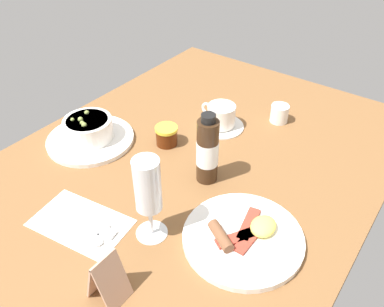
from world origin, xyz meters
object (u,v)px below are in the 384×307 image
at_px(sauce_bottle_brown, 207,151).
at_px(menu_card, 107,278).
at_px(cutlery_setting, 82,223).
at_px(coffee_cup, 221,117).
at_px(wine_glass, 148,189).
at_px(breakfast_plate, 244,237).
at_px(porridge_bowl, 89,132).
at_px(jam_jar, 166,136).
at_px(creamer_jug, 279,113).

height_order(sauce_bottle_brown, menu_card, sauce_bottle_brown).
height_order(cutlery_setting, coffee_cup, coffee_cup).
bearing_deg(cutlery_setting, menu_card, 64.15).
relative_size(wine_glass, breakfast_plate, 0.78).
xyz_separation_m(coffee_cup, wine_glass, (0.40, 0.10, 0.09)).
bearing_deg(cutlery_setting, sauce_bottle_brown, 155.05).
bearing_deg(porridge_bowl, breakfast_plate, 84.34).
bearing_deg(menu_card, sauce_bottle_brown, -173.71).
bearing_deg(cutlery_setting, porridge_bowl, -135.75).
height_order(porridge_bowl, cutlery_setting, porridge_bowl).
height_order(coffee_cup, jam_jar, coffee_cup).
height_order(porridge_bowl, menu_card, menu_card).
height_order(porridge_bowl, wine_glass, wine_glass).
bearing_deg(creamer_jug, breakfast_plate, 17.92).
distance_m(porridge_bowl, creamer_jug, 0.52).
distance_m(creamer_jug, wine_glass, 0.53).
distance_m(sauce_bottle_brown, breakfast_plate, 0.21).
relative_size(sauce_bottle_brown, menu_card, 1.77).
height_order(porridge_bowl, creamer_jug, porridge_bowl).
relative_size(cutlery_setting, sauce_bottle_brown, 1.22).
relative_size(creamer_jug, wine_glass, 0.32).
distance_m(porridge_bowl, cutlery_setting, 0.29).
distance_m(cutlery_setting, coffee_cup, 0.47).
bearing_deg(menu_card, breakfast_plate, 152.65).
relative_size(creamer_jug, jam_jar, 1.02).
distance_m(jam_jar, breakfast_plate, 0.36).
relative_size(cutlery_setting, jam_jar, 3.67).
bearing_deg(jam_jar, cutlery_setting, 6.52).
height_order(porridge_bowl, sauce_bottle_brown, sauce_bottle_brown).
distance_m(porridge_bowl, sauce_bottle_brown, 0.34).
xyz_separation_m(creamer_jug, sauce_bottle_brown, (0.32, -0.02, 0.05)).
height_order(creamer_jug, sauce_bottle_brown, sauce_bottle_brown).
distance_m(porridge_bowl, coffee_cup, 0.35).
bearing_deg(jam_jar, breakfast_plate, 64.29).
bearing_deg(menu_card, creamer_jug, -178.74).
distance_m(creamer_jug, sauce_bottle_brown, 0.33).
bearing_deg(wine_glass, porridge_bowl, -112.96).
bearing_deg(wine_glass, creamer_jug, 178.04).
distance_m(creamer_jug, breakfast_plate, 0.45).
bearing_deg(creamer_jug, coffee_cup, -43.57).
relative_size(porridge_bowl, cutlery_setting, 1.05).
distance_m(cutlery_setting, menu_card, 0.19).
height_order(creamer_jug, wine_glass, wine_glass).
xyz_separation_m(porridge_bowl, creamer_jug, (-0.38, 0.35, -0.00)).
height_order(jam_jar, sauce_bottle_brown, sauce_bottle_brown).
height_order(coffee_cup, wine_glass, wine_glass).
height_order(creamer_jug, breakfast_plate, creamer_jug).
distance_m(coffee_cup, creamer_jug, 0.17).
bearing_deg(porridge_bowl, sauce_bottle_brown, 100.22).
distance_m(porridge_bowl, menu_card, 0.47).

